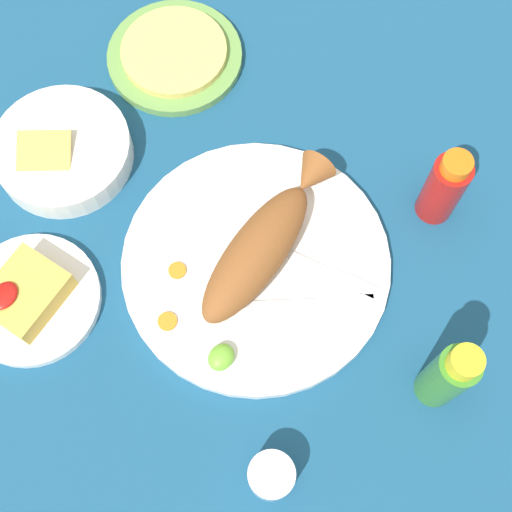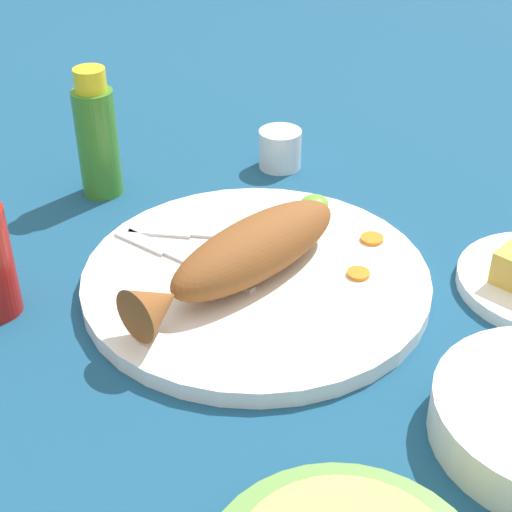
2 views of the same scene
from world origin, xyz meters
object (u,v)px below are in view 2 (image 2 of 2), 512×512
(fork_near, at_px, (173,255))
(fork_far, at_px, (200,234))
(main_plate, at_px, (256,279))
(salt_cup, at_px, (280,151))
(hot_sauce_bottle_green, at_px, (97,137))
(fried_fish, at_px, (244,255))

(fork_near, height_order, fork_far, same)
(fork_near, distance_m, fork_far, 0.05)
(main_plate, distance_m, fork_near, 0.09)
(salt_cup, bearing_deg, fork_far, -161.23)
(main_plate, distance_m, hot_sauce_bottle_green, 0.29)
(fried_fish, relative_size, fork_near, 1.44)
(fork_far, bearing_deg, fried_fish, 129.67)
(salt_cup, bearing_deg, fork_near, -162.43)
(main_plate, bearing_deg, fried_fish, 179.50)
(fried_fish, relative_size, fork_far, 1.68)
(fork_near, bearing_deg, fried_fish, -171.98)
(main_plate, bearing_deg, hot_sauce_bottle_green, 87.16)
(fried_fish, bearing_deg, fork_far, 75.59)
(fork_near, bearing_deg, main_plate, -161.75)
(main_plate, bearing_deg, fork_far, 85.20)
(fork_near, bearing_deg, hot_sauce_bottle_green, -22.29)
(main_plate, height_order, hot_sauce_bottle_green, hot_sauce_bottle_green)
(fork_far, distance_m, hot_sauce_bottle_green, 0.19)
(fried_fish, height_order, fork_far, fried_fish)
(fork_far, height_order, hot_sauce_bottle_green, hot_sauce_bottle_green)
(fork_far, bearing_deg, salt_cup, -106.64)
(fork_far, height_order, salt_cup, salt_cup)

